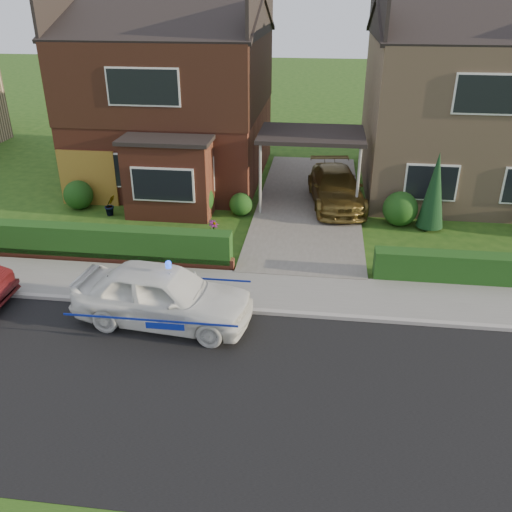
# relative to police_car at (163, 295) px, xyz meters

# --- Properties ---
(ground) EXTENTS (120.00, 120.00, 0.00)m
(ground) POSITION_rel_police_car_xyz_m (3.21, -2.40, -0.75)
(ground) COLOR #1E4612
(ground) RESTS_ON ground
(road) EXTENTS (60.00, 6.00, 0.02)m
(road) POSITION_rel_police_car_xyz_m (3.21, -2.40, -0.75)
(road) COLOR black
(road) RESTS_ON ground
(kerb) EXTENTS (60.00, 0.16, 0.12)m
(kerb) POSITION_rel_police_car_xyz_m (3.21, 0.65, -0.69)
(kerb) COLOR #9E9993
(kerb) RESTS_ON ground
(sidewalk) EXTENTS (60.00, 2.00, 0.10)m
(sidewalk) POSITION_rel_police_car_xyz_m (3.21, 1.70, -0.70)
(sidewalk) COLOR slate
(sidewalk) RESTS_ON ground
(driveway) EXTENTS (3.80, 12.00, 0.12)m
(driveway) POSITION_rel_police_car_xyz_m (3.21, 8.60, -0.69)
(driveway) COLOR #666059
(driveway) RESTS_ON ground
(house_left) EXTENTS (7.50, 9.53, 7.25)m
(house_left) POSITION_rel_police_car_xyz_m (-2.57, 11.50, 3.06)
(house_left) COLOR brown
(house_left) RESTS_ON ground
(house_right) EXTENTS (7.50, 8.06, 7.25)m
(house_right) POSITION_rel_police_car_xyz_m (9.01, 11.59, 2.92)
(house_right) COLOR #9F8061
(house_right) RESTS_ON ground
(carport_link) EXTENTS (3.80, 3.00, 2.77)m
(carport_link) POSITION_rel_police_car_xyz_m (3.21, 8.55, 1.91)
(carport_link) COLOR black
(carport_link) RESTS_ON ground
(garage_door) EXTENTS (2.20, 0.10, 2.10)m
(garage_door) POSITION_rel_police_car_xyz_m (-5.04, 7.56, 0.30)
(garage_door) COLOR #905B1F
(garage_door) RESTS_ON ground
(dwarf_wall) EXTENTS (7.70, 0.25, 0.36)m
(dwarf_wall) POSITION_rel_police_car_xyz_m (-2.59, 2.90, -0.57)
(dwarf_wall) COLOR brown
(dwarf_wall) RESTS_ON ground
(hedge_left) EXTENTS (7.50, 0.55, 0.90)m
(hedge_left) POSITION_rel_police_car_xyz_m (-2.59, 3.05, -0.75)
(hedge_left) COLOR #153912
(hedge_left) RESTS_ON ground
(hedge_right) EXTENTS (7.50, 0.55, 0.80)m
(hedge_right) POSITION_rel_police_car_xyz_m (9.01, 2.95, -0.75)
(hedge_right) COLOR #153912
(hedge_right) RESTS_ON ground
(shrub_left_far) EXTENTS (1.08, 1.08, 1.08)m
(shrub_left_far) POSITION_rel_police_car_xyz_m (-5.29, 7.10, -0.21)
(shrub_left_far) COLOR #153912
(shrub_left_far) RESTS_ON ground
(shrub_left_mid) EXTENTS (1.32, 1.32, 1.32)m
(shrub_left_mid) POSITION_rel_police_car_xyz_m (-0.79, 6.90, -0.09)
(shrub_left_mid) COLOR #153912
(shrub_left_mid) RESTS_ON ground
(shrub_left_near) EXTENTS (0.84, 0.84, 0.84)m
(shrub_left_near) POSITION_rel_police_car_xyz_m (0.81, 7.20, -0.33)
(shrub_left_near) COLOR #153912
(shrub_left_near) RESTS_ON ground
(shrub_right_near) EXTENTS (1.20, 1.20, 1.20)m
(shrub_right_near) POSITION_rel_police_car_xyz_m (6.41, 7.00, -0.15)
(shrub_right_near) COLOR #153912
(shrub_right_near) RESTS_ON ground
(conifer_a) EXTENTS (0.90, 0.90, 2.60)m
(conifer_a) POSITION_rel_police_car_xyz_m (7.41, 6.80, 0.55)
(conifer_a) COLOR black
(conifer_a) RESTS_ON ground
(police_car) EXTENTS (4.03, 4.55, 1.66)m
(police_car) POSITION_rel_police_car_xyz_m (0.00, 0.00, 0.00)
(police_car) COLOR white
(police_car) RESTS_ON ground
(driveway_car) EXTENTS (2.39, 4.66, 1.29)m
(driveway_car) POSITION_rel_police_car_xyz_m (4.21, 8.48, 0.02)
(driveway_car) COLOR brown
(driveway_car) RESTS_ON driveway
(potted_plant_a) EXTENTS (0.38, 0.27, 0.69)m
(potted_plant_a) POSITION_rel_police_car_xyz_m (-2.54, 6.60, -0.40)
(potted_plant_a) COLOR gray
(potted_plant_a) RESTS_ON ground
(potted_plant_b) EXTENTS (0.53, 0.52, 0.75)m
(potted_plant_b) POSITION_rel_police_car_xyz_m (-3.89, 6.60, -0.37)
(potted_plant_b) COLOR gray
(potted_plant_b) RESTS_ON ground
(potted_plant_c) EXTENTS (0.51, 0.51, 0.69)m
(potted_plant_c) POSITION_rel_police_car_xyz_m (0.27, 4.85, -0.40)
(potted_plant_c) COLOR gray
(potted_plant_c) RESTS_ON ground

